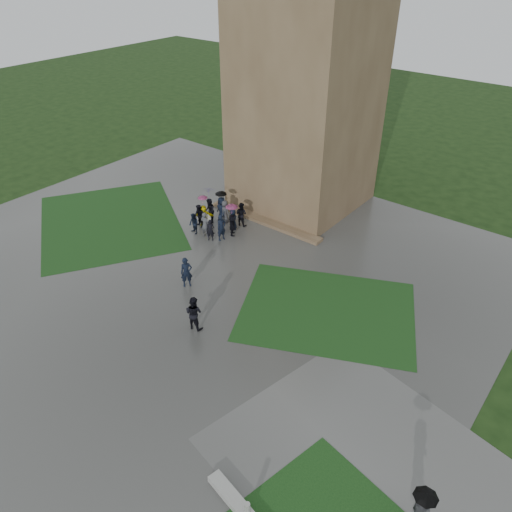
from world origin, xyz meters
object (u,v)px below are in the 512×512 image
Objects in this scene: pedestrian_near at (194,313)px; tower at (307,77)px; bench at (204,217)px; pedestrian_mid at (186,272)px.

tower is at bearing -85.87° from pedestrian_near.
bench is at bearing -115.85° from tower.
pedestrian_near is (2.85, -2.31, 0.03)m from pedestrian_mid.
bench is 0.77× the size of pedestrian_mid.
bench is 0.74× the size of pedestrian_near.
pedestrian_mid is at bearing -36.99° from bench.
tower is 17.72m from pedestrian_near.
bench is (-3.34, -6.90, -8.58)m from tower.
tower is at bearing 81.21° from bench.
tower is 9.92× the size of pedestrian_mid.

